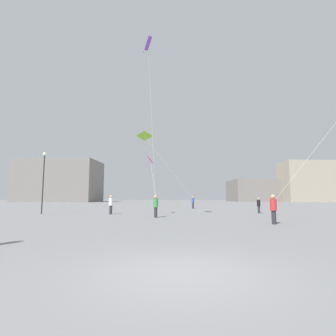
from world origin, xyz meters
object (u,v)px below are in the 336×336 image
Objects in this scene: person_in_green at (156,205)px; person_in_blue at (193,202)px; lamppost_east at (44,173)px; building_centre_hall at (255,191)px; building_right_hall at (314,182)px; person_in_red at (273,208)px; building_left_hall at (60,181)px; person_in_black at (259,205)px; kite_violet_delta at (148,47)px; kite_lime_delta at (145,137)px; person_in_white at (111,204)px; kite_magenta_delta at (151,160)px.

person_in_green reaches higher than person_in_blue.
person_in_blue is 0.29× the size of lamppost_east.
building_right_hall is (18.00, -9.37, 3.01)m from building_centre_hall.
person_in_green is (-7.35, 5.32, -0.01)m from person_in_red.
building_right_hall is (90.00, -2.70, -0.17)m from building_left_hall.
person_in_black is 0.12× the size of kite_violet_delta.
person_in_red is 88.39m from building_left_hall.
kite_violet_delta is at bearing -127.80° from building_right_hall.
person_in_red is 1.03× the size of person_in_blue.
building_left_hall is (-35.36, 73.16, -6.37)m from kite_violet_delta.
building_right_hall reaches higher than kite_lime_delta.
person_in_blue is 72.08m from building_right_hall.
building_left_hall reaches higher than building_centre_hall.
kite_violet_delta is at bearing -106.18° from person_in_green.
lamppost_east is (-11.29, 4.62, 3.00)m from person_in_green.
building_left_hall is at bearing -97.20° from person_in_blue.
building_centre_hall is 2.96× the size of lamppost_east.
person_in_green is at bearing 42.80° from person_in_black.
person_in_red is at bearing -87.10° from person_in_white.
lamppost_east is (-9.17, -12.22, -6.68)m from kite_lime_delta.
kite_violet_delta is 0.47× the size of building_left_hall.
person_in_white is 0.14× the size of kite_violet_delta.
kite_violet_delta is (3.77, -5.73, 12.61)m from person_in_white.
person_in_blue is 14.74m from kite_magenta_delta.
person_in_green is 0.07× the size of building_left_hall.
person_in_red is 0.18× the size of kite_lime_delta.
building_right_hall reaches higher than person_in_blue.
person_in_white reaches higher than person_in_green.
kite_lime_delta is 0.45× the size of building_right_hall.
lamppost_east reaches higher than person_in_white.
person_in_blue is at bearing 4.02° from person_in_white.
person_in_white is at bearing -0.94° from person_in_red.
building_left_hall is at bearing -174.71° from building_centre_hall.
person_in_white is 15.04m from person_in_red.
person_in_red is 0.14× the size of kite_violet_delta.
kite_magenta_delta is (-11.05, -2.18, 4.31)m from person_in_black.
person_in_white is 5.99m from person_in_green.
person_in_green reaches higher than person_in_black.
person_in_white is 84.45m from building_centre_hall.
person_in_black is 0.16× the size of kite_lime_delta.
kite_lime_delta is 72.45m from building_centre_hall.
person_in_green is at bearing -79.58° from kite_magenta_delta.
kite_violet_delta is at bearing -114.66° from building_centre_hall.
building_centre_hall is at bearing 58.13° from kite_lime_delta.
lamppost_east is at bearing 172.89° from kite_magenta_delta.
kite_violet_delta is 0.72× the size of building_centre_hall.
building_centre_hall reaches higher than lamppost_east.
person_in_white is 14.36m from kite_violet_delta.
kite_lime_delta reaches higher than person_in_red.
building_left_hall is 4.49× the size of lamppost_east.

